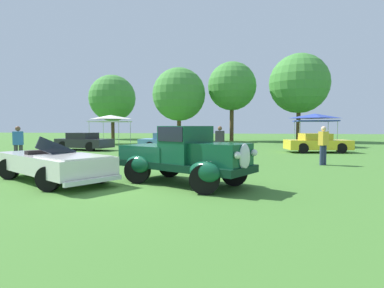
% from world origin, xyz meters
% --- Properties ---
extents(ground_plane, '(120.00, 120.00, 0.00)m').
position_xyz_m(ground_plane, '(0.00, 0.00, 0.00)').
color(ground_plane, '#42752D').
extents(feature_pickup_truck, '(4.31, 3.24, 1.70)m').
position_xyz_m(feature_pickup_truck, '(0.79, 0.21, 0.86)').
color(feature_pickup_truck, black).
rests_on(feature_pickup_truck, ground_plane).
extents(neighbor_convertible, '(4.83, 3.84, 1.40)m').
position_xyz_m(neighbor_convertible, '(-3.19, -0.04, 0.58)').
color(neighbor_convertible, silver).
rests_on(neighbor_convertible, ground_plane).
extents(show_car_charcoal, '(4.18, 2.48, 1.22)m').
position_xyz_m(show_car_charcoal, '(-8.63, 11.50, 0.60)').
color(show_car_charcoal, '#28282D').
rests_on(show_car_charcoal, ground_plane).
extents(show_car_skyblue, '(4.42, 1.83, 1.22)m').
position_xyz_m(show_car_skyblue, '(-2.48, 12.13, 0.60)').
color(show_car_skyblue, '#669EDB').
rests_on(show_car_skyblue, ground_plane).
extents(show_car_yellow, '(4.14, 2.28, 1.22)m').
position_xyz_m(show_car_yellow, '(7.07, 12.30, 0.60)').
color(show_car_yellow, yellow).
rests_on(show_car_yellow, ground_plane).
extents(spectator_near_truck, '(0.46, 0.45, 1.69)m').
position_xyz_m(spectator_near_truck, '(5.88, 5.60, 0.91)').
color(spectator_near_truck, '#283351').
rests_on(spectator_near_truck, ground_plane).
extents(spectator_by_row, '(0.47, 0.41, 1.69)m').
position_xyz_m(spectator_by_row, '(-7.38, 3.59, 0.91)').
color(spectator_by_row, '#383838').
rests_on(spectator_by_row, ground_plane).
extents(spectator_far_side, '(0.46, 0.35, 1.69)m').
position_xyz_m(spectator_far_side, '(1.30, 6.70, 0.91)').
color(spectator_far_side, '#7F7056').
rests_on(spectator_far_side, ground_plane).
extents(canopy_tent_left_field, '(3.12, 3.12, 2.71)m').
position_xyz_m(canopy_tent_left_field, '(-9.86, 18.61, 2.42)').
color(canopy_tent_left_field, '#B7B7BC').
rests_on(canopy_tent_left_field, ground_plane).
extents(canopy_tent_center_field, '(3.11, 3.11, 2.71)m').
position_xyz_m(canopy_tent_center_field, '(8.17, 18.39, 2.42)').
color(canopy_tent_center_field, '#B7B7BC').
rests_on(canopy_tent_center_field, ground_plane).
extents(treeline_far_left, '(5.92, 5.92, 8.21)m').
position_xyz_m(treeline_far_left, '(-14.38, 29.22, 5.24)').
color(treeline_far_left, '#47331E').
rests_on(treeline_far_left, ground_plane).
extents(treeline_mid_left, '(5.78, 5.78, 8.01)m').
position_xyz_m(treeline_mid_left, '(-4.66, 24.78, 5.12)').
color(treeline_mid_left, brown).
rests_on(treeline_mid_left, ground_plane).
extents(treeline_center, '(5.36, 5.36, 8.78)m').
position_xyz_m(treeline_center, '(1.01, 26.40, 6.08)').
color(treeline_center, brown).
rests_on(treeline_center, ground_plane).
extents(treeline_mid_right, '(6.35, 6.35, 9.41)m').
position_xyz_m(treeline_mid_right, '(8.17, 26.47, 6.22)').
color(treeline_mid_right, brown).
rests_on(treeline_mid_right, ground_plane).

